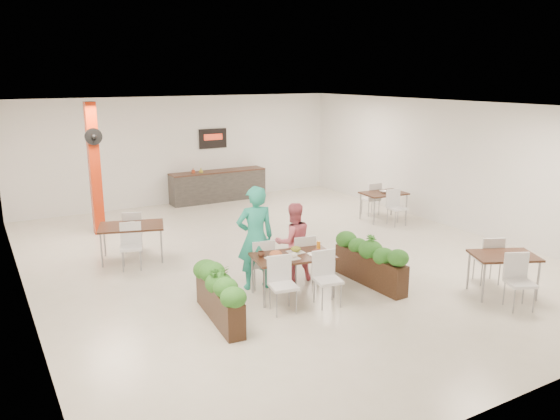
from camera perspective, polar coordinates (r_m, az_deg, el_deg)
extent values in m
plane|color=beige|center=(11.80, 0.14, -4.89)|extent=(12.00, 12.00, 0.00)
cube|color=white|center=(16.78, -10.21, 6.17)|extent=(10.00, 0.10, 3.20)
cube|color=white|center=(7.03, 25.50, -5.78)|extent=(10.00, 0.10, 3.20)
cube|color=white|center=(9.94, -25.71, -0.30)|extent=(0.10, 12.00, 3.20)
cube|color=white|center=(14.50, 17.58, 4.54)|extent=(0.10, 12.00, 3.20)
cube|color=white|center=(11.18, 0.14, 10.83)|extent=(10.00, 12.00, 0.04)
cube|color=#B62A0C|center=(13.89, -18.80, 4.06)|extent=(0.25, 0.25, 3.20)
cylinder|color=black|center=(13.61, -18.91, 7.27)|extent=(0.40, 0.06, 0.40)
sphere|color=black|center=(13.57, -18.88, 7.25)|extent=(0.12, 0.12, 0.12)
cube|color=#282624|center=(17.01, -6.47, 2.47)|extent=(3.00, 0.60, 0.90)
cube|color=#321A10|center=(16.92, -6.52, 4.03)|extent=(3.00, 0.62, 0.04)
cube|color=black|center=(17.06, -7.03, 7.43)|extent=(0.90, 0.04, 0.60)
cube|color=red|center=(17.03, -6.99, 7.58)|extent=(0.60, 0.02, 0.18)
imported|color=#AA3B1C|center=(16.61, -9.06, 4.16)|extent=(0.09, 0.09, 0.19)
imported|color=gold|center=(16.70, -8.26, 4.21)|extent=(0.13, 0.13, 0.17)
cube|color=#321A10|center=(9.56, 1.36, -4.85)|extent=(1.52, 1.03, 0.04)
cylinder|color=gray|center=(9.19, -1.66, -8.14)|extent=(0.04, 0.04, 0.71)
cylinder|color=gray|center=(9.63, 5.66, -7.14)|extent=(0.04, 0.04, 0.71)
cylinder|color=gray|center=(9.79, -2.90, -6.73)|extent=(0.04, 0.04, 0.71)
cylinder|color=gray|center=(10.21, 4.03, -5.86)|extent=(0.04, 0.04, 0.71)
cube|color=white|center=(10.06, -2.02, -5.57)|extent=(0.49, 0.49, 0.05)
cube|color=white|center=(9.81, -1.70, -4.54)|extent=(0.42, 0.11, 0.45)
cylinder|color=gray|center=(10.34, -1.40, -6.40)|extent=(0.02, 0.02, 0.43)
cylinder|color=gray|center=(10.24, -3.21, -6.61)|extent=(0.02, 0.02, 0.43)
cylinder|color=gray|center=(10.04, -0.78, -7.03)|extent=(0.02, 0.02, 0.43)
cylinder|color=gray|center=(9.94, -2.65, -7.26)|extent=(0.02, 0.02, 0.43)
cube|color=white|center=(10.31, 2.23, -5.07)|extent=(0.49, 0.49, 0.05)
cube|color=white|center=(10.07, 2.65, -4.05)|extent=(0.42, 0.11, 0.45)
cylinder|color=gray|center=(10.60, 2.73, -5.88)|extent=(0.02, 0.02, 0.43)
cylinder|color=gray|center=(10.48, 1.00, -6.10)|extent=(0.02, 0.02, 0.43)
cylinder|color=gray|center=(10.31, 3.46, -6.48)|extent=(0.02, 0.02, 0.43)
cylinder|color=gray|center=(10.19, 1.68, -6.72)|extent=(0.02, 0.02, 0.43)
cube|color=white|center=(8.99, 0.33, -7.98)|extent=(0.49, 0.49, 0.05)
cube|color=white|center=(9.07, -0.08, -6.09)|extent=(0.42, 0.11, 0.45)
cylinder|color=gray|center=(8.89, -0.34, -9.91)|extent=(0.02, 0.02, 0.43)
cylinder|color=gray|center=(8.99, 1.73, -9.61)|extent=(0.02, 0.02, 0.43)
cylinder|color=gray|center=(9.18, -1.05, -9.10)|extent=(0.02, 0.02, 0.43)
cylinder|color=gray|center=(9.29, 0.96, -8.82)|extent=(0.02, 0.02, 0.43)
cube|color=white|center=(9.28, 5.01, -7.33)|extent=(0.49, 0.49, 0.05)
cube|color=white|center=(9.35, 4.56, -5.51)|extent=(0.42, 0.11, 0.45)
cylinder|color=gray|center=(9.16, 4.45, -9.20)|extent=(0.02, 0.02, 0.43)
cylinder|color=gray|center=(9.29, 6.38, -8.89)|extent=(0.02, 0.02, 0.43)
cylinder|color=gray|center=(9.45, 3.60, -8.44)|extent=(0.02, 0.02, 0.43)
cylinder|color=gray|center=(9.58, 5.49, -8.16)|extent=(0.02, 0.02, 0.43)
cube|color=white|center=(9.34, -0.43, -5.11)|extent=(0.35, 0.35, 0.01)
ellipsoid|color=#A8462A|center=(9.32, -0.44, -4.68)|extent=(0.22, 0.22, 0.13)
cube|color=white|center=(9.69, 1.66, -4.42)|extent=(0.30, 0.30, 0.01)
ellipsoid|color=gold|center=(9.67, 1.66, -4.07)|extent=(0.18, 0.18, 0.11)
cube|color=white|center=(9.59, 3.85, -4.64)|extent=(0.30, 0.30, 0.01)
ellipsoid|color=#4F1C0F|center=(9.57, 3.86, -4.33)|extent=(0.16, 0.16, 0.10)
cube|color=white|center=(9.37, 1.47, -5.06)|extent=(0.21, 0.21, 0.01)
ellipsoid|color=white|center=(9.36, 1.47, -4.81)|extent=(0.12, 0.12, 0.07)
cylinder|color=orange|center=(9.86, 4.04, -3.71)|extent=(0.07, 0.07, 0.15)
imported|color=#4F2F21|center=(9.45, -1.99, -4.63)|extent=(0.12, 0.12, 0.10)
imported|color=teal|center=(9.84, -2.60, -2.92)|extent=(0.77, 0.57, 1.91)
imported|color=#EA687A|center=(10.27, 1.39, -3.36)|extent=(0.82, 0.69, 1.51)
cube|color=black|center=(8.84, -6.36, -9.66)|extent=(0.44, 1.70, 0.56)
ellipsoid|color=#1D5719|center=(8.09, -4.90, -8.88)|extent=(0.40, 0.40, 0.32)
ellipsoid|color=#1D5719|center=(8.39, -5.69, -8.03)|extent=(0.40, 0.40, 0.32)
ellipsoid|color=#1D5719|center=(8.69, -6.43, -7.25)|extent=(0.40, 0.40, 0.32)
ellipsoid|color=#1D5719|center=(9.00, -7.11, -6.51)|extent=(0.40, 0.40, 0.32)
ellipsoid|color=#1D5719|center=(9.31, -7.75, -5.82)|extent=(0.40, 0.40, 0.32)
imported|color=#1D5719|center=(8.67, -6.44, -6.87)|extent=(0.33, 0.28, 0.36)
cube|color=black|center=(10.35, 9.37, -6.13)|extent=(0.36, 1.74, 0.58)
ellipsoid|color=#1D5719|center=(9.73, 12.24, -5.04)|extent=(0.40, 0.40, 0.32)
ellipsoid|color=#1D5719|center=(9.97, 10.81, -4.50)|extent=(0.40, 0.40, 0.32)
ellipsoid|color=#1D5719|center=(10.22, 9.46, -3.98)|extent=(0.40, 0.40, 0.32)
ellipsoid|color=#1D5719|center=(10.48, 8.17, -3.48)|extent=(0.40, 0.40, 0.32)
ellipsoid|color=#1D5719|center=(10.74, 6.94, -3.01)|extent=(0.40, 0.40, 0.32)
imported|color=#1D5719|center=(10.20, 9.47, -3.62)|extent=(0.21, 0.21, 0.37)
cube|color=#321A10|center=(11.83, -15.28, -1.64)|extent=(1.51, 1.22, 0.04)
cylinder|color=gray|center=(11.62, -18.15, -4.06)|extent=(0.04, 0.04, 0.71)
cylinder|color=gray|center=(11.56, -12.27, -3.76)|extent=(0.04, 0.04, 0.71)
cylinder|color=gray|center=(12.34, -17.87, -3.00)|extent=(0.04, 0.04, 0.71)
cylinder|color=gray|center=(12.28, -12.34, -2.71)|extent=(0.04, 0.04, 0.71)
cube|color=white|center=(12.48, -15.11, -2.15)|extent=(0.52, 0.52, 0.05)
cube|color=white|center=(12.23, -15.21, -1.27)|extent=(0.41, 0.16, 0.45)
cylinder|color=gray|center=(12.70, -14.25, -2.92)|extent=(0.02, 0.02, 0.43)
cylinder|color=gray|center=(12.72, -15.78, -3.00)|extent=(0.02, 0.02, 0.43)
cylinder|color=gray|center=(12.38, -14.28, -3.37)|extent=(0.02, 0.02, 0.43)
cylinder|color=gray|center=(12.39, -15.85, -3.45)|extent=(0.02, 0.02, 0.43)
cube|color=white|center=(11.33, -15.28, -3.80)|extent=(0.52, 0.52, 0.05)
cube|color=white|center=(11.44, -15.33, -2.32)|extent=(0.41, 0.16, 0.45)
cylinder|color=gray|center=(11.25, -16.10, -5.24)|extent=(0.02, 0.02, 0.43)
cylinder|color=gray|center=(11.24, -14.37, -5.16)|extent=(0.02, 0.02, 0.43)
cylinder|color=gray|center=(11.58, -16.02, -4.70)|extent=(0.02, 0.02, 0.43)
cylinder|color=gray|center=(11.56, -14.34, -4.62)|extent=(0.02, 0.02, 0.43)
imported|color=white|center=(11.82, -15.29, -1.42)|extent=(0.22, 0.22, 0.05)
cube|color=#321A10|center=(14.84, 10.80, 1.73)|extent=(1.21, 0.86, 0.04)
cylinder|color=gray|center=(14.38, 9.81, -0.16)|extent=(0.04, 0.04, 0.71)
cylinder|color=gray|center=(14.98, 13.06, 0.25)|extent=(0.04, 0.04, 0.71)
cylinder|color=gray|center=(14.90, 8.40, 0.39)|extent=(0.04, 0.04, 0.71)
cylinder|color=gray|center=(15.48, 11.59, 0.77)|extent=(0.04, 0.04, 0.71)
cube|color=white|center=(15.38, 9.45, 1.15)|extent=(0.45, 0.45, 0.05)
cube|color=white|center=(15.18, 9.90, 1.92)|extent=(0.42, 0.07, 0.45)
cylinder|color=gray|center=(15.67, 9.58, 0.49)|extent=(0.02, 0.02, 0.43)
cylinder|color=gray|center=(15.48, 8.55, 0.37)|extent=(0.02, 0.02, 0.43)
cylinder|color=gray|center=(15.40, 10.30, 0.22)|extent=(0.02, 0.02, 0.43)
cylinder|color=gray|center=(15.21, 9.25, 0.09)|extent=(0.02, 0.02, 0.43)
cube|color=white|center=(14.44, 12.13, 0.18)|extent=(0.45, 0.45, 0.05)
cube|color=white|center=(14.53, 11.73, 1.30)|extent=(0.42, 0.07, 0.45)
cylinder|color=gray|center=(14.26, 11.95, -0.95)|extent=(0.02, 0.02, 0.43)
cylinder|color=gray|center=(14.47, 13.03, -0.80)|extent=(0.02, 0.02, 0.43)
cylinder|color=gray|center=(14.53, 11.15, -0.64)|extent=(0.02, 0.02, 0.43)
cylinder|color=gray|center=(14.73, 12.22, -0.50)|extent=(0.02, 0.02, 0.43)
imported|color=white|center=(14.83, 10.81, 1.91)|extent=(0.22, 0.22, 0.05)
cube|color=#321A10|center=(10.36, 22.40, -4.43)|extent=(1.30, 1.12, 0.04)
cylinder|color=gray|center=(10.01, 20.49, -7.16)|extent=(0.04, 0.04, 0.71)
cylinder|color=gray|center=(10.46, 25.35, -6.74)|extent=(0.04, 0.04, 0.71)
cylinder|color=gray|center=(10.53, 19.09, -6.01)|extent=(0.04, 0.04, 0.71)
cylinder|color=gray|center=(10.95, 23.77, -5.67)|extent=(0.04, 0.04, 0.71)
cube|color=white|center=(10.95, 20.85, -4.86)|extent=(0.56, 0.56, 0.05)
cube|color=white|center=(10.71, 21.40, -3.92)|extent=(0.40, 0.21, 0.45)
cylinder|color=gray|center=(11.24, 21.16, -5.68)|extent=(0.02, 0.02, 0.43)
cylinder|color=gray|center=(11.10, 19.57, -5.79)|extent=(0.02, 0.02, 0.43)
cylinder|color=gray|center=(10.95, 21.93, -6.26)|extent=(0.02, 0.02, 0.43)
cylinder|color=gray|center=(10.81, 20.31, -6.38)|extent=(0.02, 0.02, 0.43)
cube|color=white|center=(9.95, 23.81, -7.02)|extent=(0.56, 0.56, 0.05)
cube|color=white|center=(10.03, 23.44, -5.31)|extent=(0.40, 0.21, 0.45)
cylinder|color=gray|center=(9.82, 23.26, -8.73)|extent=(0.02, 0.02, 0.43)
cylinder|color=gray|center=(9.98, 25.01, -8.54)|extent=(0.02, 0.02, 0.43)
cylinder|color=gray|center=(10.09, 22.36, -8.02)|extent=(0.02, 0.02, 0.43)
cylinder|color=gray|center=(10.25, 24.07, -7.85)|extent=(0.02, 0.02, 0.43)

